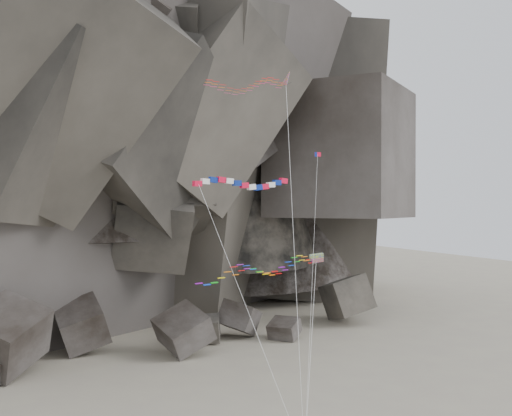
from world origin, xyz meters
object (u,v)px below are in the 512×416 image
delta_kite (244,85)px  pennant_kite (315,204)px  banner_kite (243,185)px  parafoil_kite (256,269)px

delta_kite → pennant_kite: bearing=18.2°
banner_kite → pennant_kite: bearing=-19.8°
delta_kite → pennant_kite: (7.66, 0.50, -9.74)m
parafoil_kite → pennant_kite: pennant_kite is taller
parafoil_kite → pennant_kite: bearing=25.9°
banner_kite → parafoil_kite: size_ratio=1.47×
banner_kite → pennant_kite: (6.05, -2.25, -1.74)m
delta_kite → banner_kite: bearing=74.1°
parafoil_kite → banner_kite: bearing=93.6°
delta_kite → parafoil_kite: size_ratio=2.10×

